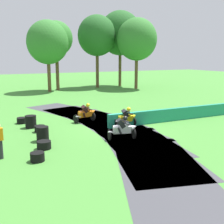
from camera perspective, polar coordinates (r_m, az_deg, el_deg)
ground_plane at (r=17.89m, az=0.96°, el=-3.20°), size 120.00×120.00×0.00m
track_asphalt at (r=17.66m, az=-0.69°, el=-3.39°), size 6.64×22.15×0.01m
safety_barrier at (r=20.57m, az=14.11°, el=-0.32°), size 11.62×0.59×0.90m
motorcycle_lead_white at (r=15.13m, az=2.39°, el=-3.39°), size 1.70×1.05×1.43m
motorcycle_chase_yellow at (r=17.86m, az=3.00°, el=-1.13°), size 1.68×0.86×1.43m
motorcycle_trailing_orange at (r=19.33m, az=-5.39°, el=-0.19°), size 1.70×0.99×1.43m
tire_stack_near at (r=12.66m, az=-15.18°, el=-8.94°), size 0.62×0.62×0.40m
tire_stack_mid_a at (r=14.19m, az=-13.89°, el=-6.64°), size 0.70×0.70×0.40m
tire_stack_mid_b at (r=15.45m, az=-14.17°, el=-4.40°), size 0.66×0.66×0.80m
tire_stack_far at (r=17.36m, az=-14.72°, el=-3.36°), size 0.63×0.63×0.40m
tire_stack_extra_a at (r=18.47m, az=-16.47°, el=-1.93°), size 0.70×0.70×0.80m
tire_stack_extra_b at (r=19.92m, az=-18.14°, el=-1.67°), size 0.68×0.68×0.40m
tree_far_left at (r=39.39m, az=5.16°, el=14.73°), size 5.54×5.54×9.74m
tree_far_right at (r=38.06m, az=-11.50°, el=14.64°), size 4.32×4.32×9.11m
tree_mid_rise at (r=36.83m, az=-13.18°, el=13.86°), size 5.25×5.25×9.04m
tree_behind_barrier at (r=40.74m, az=-3.12°, el=15.48°), size 5.49×5.49×10.31m
tree_distant at (r=42.90m, az=1.70°, el=15.98°), size 6.24×6.24×11.21m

